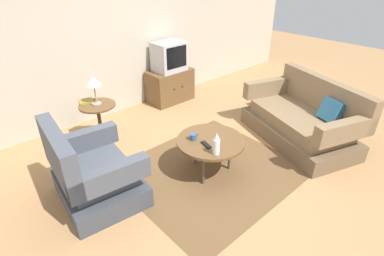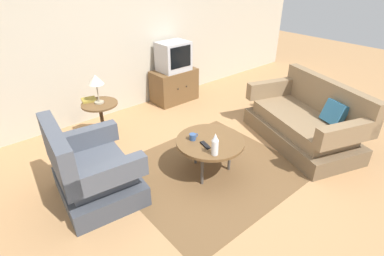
% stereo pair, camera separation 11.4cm
% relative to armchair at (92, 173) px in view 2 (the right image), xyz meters
% --- Properties ---
extents(ground_plane, '(16.00, 16.00, 0.00)m').
position_rel_armchair_xyz_m(ground_plane, '(1.37, -0.52, -0.32)').
color(ground_plane, '#AD7F51').
extents(back_wall, '(9.00, 0.12, 2.70)m').
position_rel_armchair_xyz_m(back_wall, '(1.37, 1.89, 1.03)').
color(back_wall, '#BCB29E').
rests_on(back_wall, ground).
extents(area_rug, '(2.07, 1.85, 0.00)m').
position_rel_armchair_xyz_m(area_rug, '(1.29, -0.50, -0.32)').
color(area_rug, brown).
rests_on(area_rug, ground).
extents(armchair, '(0.91, 1.04, 0.94)m').
position_rel_armchair_xyz_m(armchair, '(0.00, 0.00, 0.00)').
color(armchair, '#3E424B').
rests_on(armchair, ground).
extents(couch, '(1.40, 1.88, 0.89)m').
position_rel_armchair_xyz_m(couch, '(2.84, -0.84, -0.02)').
color(couch, brown).
rests_on(couch, ground).
extents(coffee_table, '(0.82, 0.82, 0.46)m').
position_rel_armchair_xyz_m(coffee_table, '(1.29, -0.50, 0.11)').
color(coffee_table, brown).
rests_on(coffee_table, ground).
extents(side_table, '(0.50, 0.50, 0.61)m').
position_rel_armchair_xyz_m(side_table, '(0.62, 1.04, 0.12)').
color(side_table, brown).
rests_on(side_table, ground).
extents(tv_stand, '(0.82, 0.49, 0.59)m').
position_rel_armchair_xyz_m(tv_stand, '(2.31, 1.55, -0.02)').
color(tv_stand, brown).
rests_on(tv_stand, ground).
extents(television, '(0.54, 0.42, 0.51)m').
position_rel_armchair_xyz_m(television, '(2.31, 1.55, 0.53)').
color(television, '#B7B7BC').
rests_on(television, tv_stand).
extents(table_lamp, '(0.21, 0.21, 0.41)m').
position_rel_armchair_xyz_m(table_lamp, '(0.63, 1.05, 0.61)').
color(table_lamp, '#9E937A').
rests_on(table_lamp, side_table).
extents(vase, '(0.08, 0.08, 0.26)m').
position_rel_armchair_xyz_m(vase, '(1.12, -0.75, 0.27)').
color(vase, white).
rests_on(vase, coffee_table).
extents(mug, '(0.12, 0.08, 0.08)m').
position_rel_armchair_xyz_m(mug, '(1.14, -0.36, 0.18)').
color(mug, '#335184').
rests_on(mug, coffee_table).
extents(tv_remote_dark, '(0.08, 0.17, 0.02)m').
position_rel_armchair_xyz_m(tv_remote_dark, '(1.16, -0.55, 0.15)').
color(tv_remote_dark, black).
rests_on(tv_remote_dark, coffee_table).
extents(book, '(0.22, 0.21, 0.03)m').
position_rel_armchair_xyz_m(book, '(0.55, 1.21, 0.30)').
color(book, olive).
rests_on(book, side_table).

